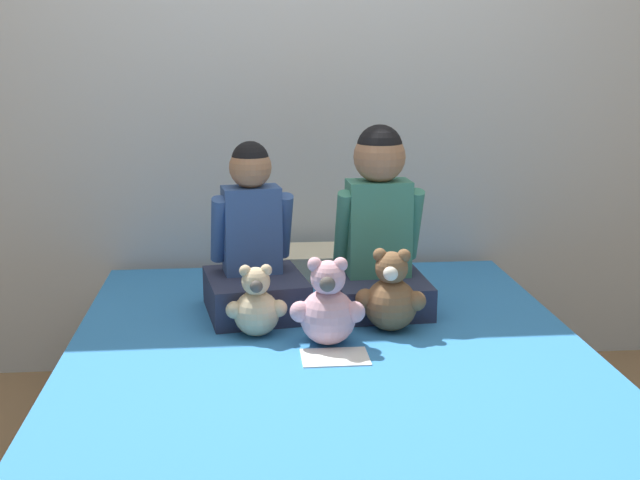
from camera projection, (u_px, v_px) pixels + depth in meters
wall_behind_bed at (303, 87)px, 3.44m from camera, size 8.00×0.06×2.50m
bed at (329, 419)px, 2.62m from camera, size 1.70×2.03×0.48m
child_on_left at (253, 253)px, 2.88m from camera, size 0.39×0.42×0.62m
child_on_right at (379, 230)px, 2.91m from camera, size 0.35×0.37×0.67m
teddy_bear_held_by_left_child at (256, 306)px, 2.66m from camera, size 0.20×0.15×0.24m
teddy_bear_held_by_right_child at (391, 296)px, 2.71m from camera, size 0.23×0.18×0.29m
teddy_bear_between_children at (327, 308)px, 2.58m from camera, size 0.24×0.18×0.29m
pillow_at_headboard at (308, 263)px, 3.36m from camera, size 0.56×0.28×0.11m
sign_card at (335, 357)px, 2.49m from camera, size 0.21×0.15×0.00m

